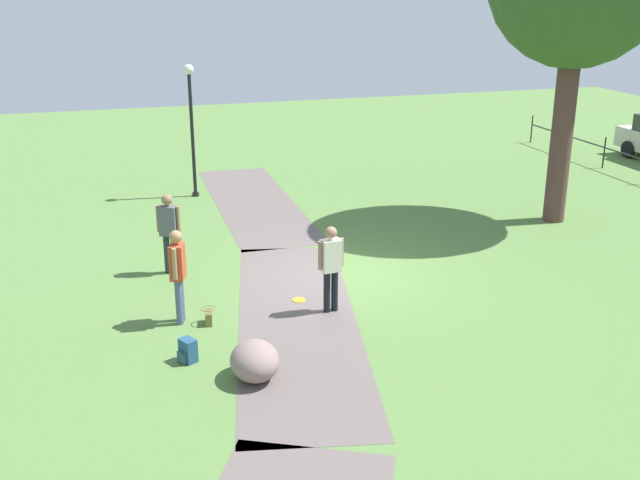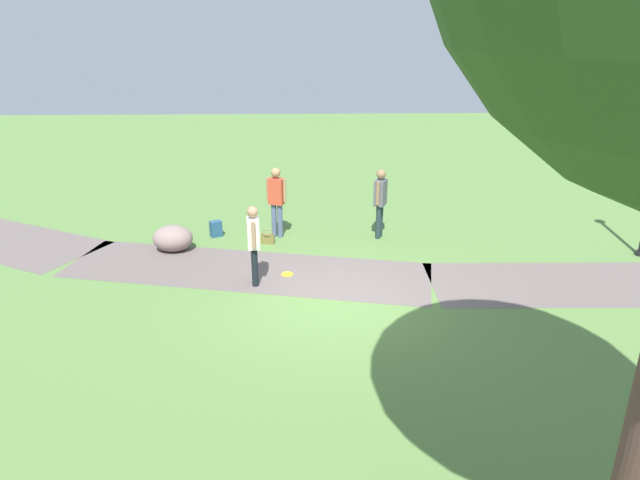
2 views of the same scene
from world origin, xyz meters
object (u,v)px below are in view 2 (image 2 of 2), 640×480
object	(u,v)px
handbag_on_grass	(268,238)
man_near_boulder	(380,198)
passerby_on_path	(254,240)
frisbee_on_grass	(287,274)
lawn_boulder	(173,238)
backpack_by_boulder	(216,229)
woman_with_handbag	(276,197)

from	to	relation	value
handbag_on_grass	man_near_boulder	bearing A→B (deg)	-172.67
passerby_on_path	frisbee_on_grass	distance (m)	1.25
lawn_boulder	frisbee_on_grass	distance (m)	3.13
lawn_boulder	passerby_on_path	size ratio (longest dim) A/B	0.58
frisbee_on_grass	man_near_boulder	bearing A→B (deg)	-135.57
man_near_boulder	frisbee_on_grass	xyz separation A→B (m)	(2.27, 2.22, -1.01)
passerby_on_path	frisbee_on_grass	world-z (taller)	passerby_on_path
passerby_on_path	frisbee_on_grass	size ratio (longest dim) A/B	6.57
handbag_on_grass	frisbee_on_grass	xyz separation A→B (m)	(-0.52, 1.86, -0.13)
backpack_by_boulder	woman_with_handbag	bearing A→B (deg)	176.91
handbag_on_grass	backpack_by_boulder	size ratio (longest dim) A/B	0.84
handbag_on_grass	backpack_by_boulder	distance (m)	1.46
backpack_by_boulder	frisbee_on_grass	xyz separation A→B (m)	(-1.86, 2.43, -0.18)
lawn_boulder	backpack_by_boulder	bearing A→B (deg)	-132.90
passerby_on_path	backpack_by_boulder	world-z (taller)	passerby_on_path
lawn_boulder	woman_with_handbag	xyz separation A→B (m)	(-2.44, -0.86, 0.74)
backpack_by_boulder	frisbee_on_grass	world-z (taller)	backpack_by_boulder
passerby_on_path	handbag_on_grass	xyz separation A→B (m)	(-0.13, -2.31, -0.84)
man_near_boulder	handbag_on_grass	bearing A→B (deg)	7.33
woman_with_handbag	frisbee_on_grass	size ratio (longest dim) A/B	6.92
woman_with_handbag	frisbee_on_grass	xyz separation A→B (m)	(-0.30, 2.34, -1.04)
man_near_boulder	passerby_on_path	xyz separation A→B (m)	(2.92, 2.67, -0.04)
passerby_on_path	frisbee_on_grass	xyz separation A→B (m)	(-0.65, -0.45, -0.97)
man_near_boulder	passerby_on_path	size ratio (longest dim) A/B	1.03
lawn_boulder	backpack_by_boulder	size ratio (longest dim) A/B	2.47
man_near_boulder	passerby_on_path	bearing A→B (deg)	42.48
woman_with_handbag	man_near_boulder	world-z (taller)	woman_with_handbag
woman_with_handbag	backpack_by_boulder	distance (m)	1.78
passerby_on_path	backpack_by_boulder	size ratio (longest dim) A/B	4.24
backpack_by_boulder	handbag_on_grass	bearing A→B (deg)	157.19
man_near_boulder	passerby_on_path	world-z (taller)	man_near_boulder
woman_with_handbag	passerby_on_path	xyz separation A→B (m)	(0.35, 2.79, -0.06)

